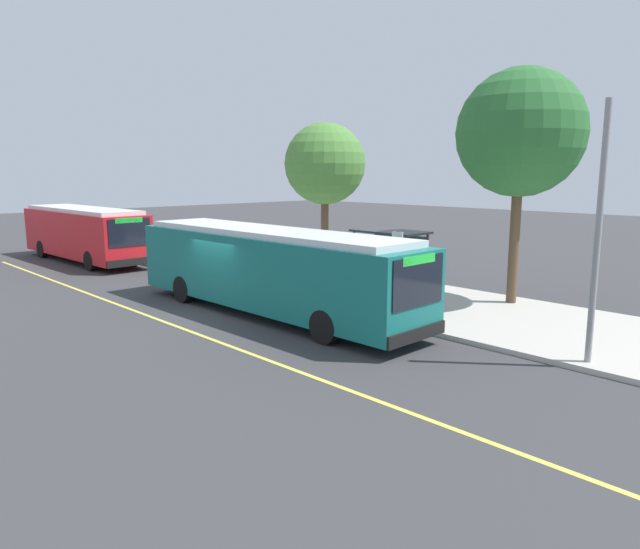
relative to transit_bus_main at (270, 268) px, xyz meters
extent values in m
plane|color=#38383A|center=(-1.48, -1.01, -1.62)|extent=(120.00, 120.00, 0.00)
cube|color=#B7B2A8|center=(-1.48, 4.99, -1.54)|extent=(44.00, 6.40, 0.15)
cube|color=#E0D64C|center=(-1.48, -3.21, -1.61)|extent=(36.00, 0.14, 0.01)
cube|color=#146B66|center=(-0.02, -0.01, -0.07)|extent=(12.47, 2.72, 2.40)
cube|color=silver|center=(-0.02, -0.01, 1.23)|extent=(11.47, 2.45, 0.20)
cube|color=black|center=(6.21, 0.08, 0.36)|extent=(0.07, 2.17, 1.34)
cube|color=black|center=(-0.03, 1.28, 0.22)|extent=(10.94, 0.19, 1.06)
cube|color=silver|center=(-0.03, 1.28, -1.05)|extent=(11.81, 0.19, 0.28)
cube|color=#26D83F|center=(6.22, 0.08, 0.95)|extent=(0.05, 1.40, 0.24)
cube|color=black|center=(6.23, 0.08, -1.09)|extent=(0.11, 2.50, 0.36)
cylinder|color=black|center=(3.82, 1.20, -1.12)|extent=(1.00, 0.29, 1.00)
cylinder|color=black|center=(3.85, -1.11, -1.12)|extent=(1.00, 0.29, 1.00)
cylinder|color=black|center=(-3.76, 1.10, -1.12)|extent=(1.00, 0.29, 1.00)
cylinder|color=black|center=(-3.73, -1.21, -1.12)|extent=(1.00, 0.29, 1.00)
cube|color=red|center=(-16.51, 0.19, -0.07)|extent=(10.63, 2.82, 2.40)
cube|color=silver|center=(-16.51, 0.19, 1.23)|extent=(9.78, 2.54, 0.20)
cube|color=black|center=(-11.21, 0.33, 0.36)|extent=(0.09, 2.17, 1.34)
cube|color=black|center=(-16.55, 1.48, 0.22)|extent=(9.30, 0.27, 1.06)
cube|color=white|center=(-16.55, 1.48, -1.05)|extent=(10.04, 0.28, 0.28)
cube|color=#26D83F|center=(-11.21, 0.33, 0.95)|extent=(0.07, 1.40, 0.24)
cube|color=black|center=(-11.20, 0.33, -1.09)|extent=(0.14, 2.50, 0.36)
cylinder|color=black|center=(-13.27, 1.43, -1.12)|extent=(1.01, 0.31, 1.00)
cylinder|color=black|center=(-13.21, -0.88, -1.12)|extent=(1.01, 0.31, 1.00)
cylinder|color=black|center=(-19.71, 1.27, -1.12)|extent=(1.01, 0.31, 1.00)
cylinder|color=black|center=(-19.65, -1.04, -1.12)|extent=(1.01, 0.31, 1.00)
cylinder|color=#333338|center=(2.34, 5.77, -0.27)|extent=(0.10, 0.10, 2.40)
cylinder|color=#333338|center=(2.34, 4.47, -0.27)|extent=(0.10, 0.10, 2.40)
cylinder|color=#333338|center=(-0.26, 5.77, -0.27)|extent=(0.10, 0.10, 2.40)
cylinder|color=#333338|center=(-0.26, 4.47, -0.27)|extent=(0.10, 0.10, 2.40)
cube|color=#333338|center=(1.04, 5.12, 0.97)|extent=(2.90, 1.60, 0.08)
cube|color=#4C606B|center=(1.04, 5.77, -0.27)|extent=(2.47, 0.04, 2.16)
cube|color=navy|center=(-0.26, 5.12, -0.32)|extent=(0.06, 1.11, 1.82)
cube|color=brown|center=(1.05, 5.05, -1.02)|extent=(1.60, 0.44, 0.06)
cube|color=brown|center=(1.05, 5.29, -0.74)|extent=(1.60, 0.05, 0.44)
cube|color=#333338|center=(0.33, 5.05, -1.24)|extent=(0.08, 0.40, 0.45)
cube|color=#333338|center=(1.77, 5.05, -1.24)|extent=(0.08, 0.40, 0.45)
cylinder|color=#333338|center=(3.45, 2.61, -0.07)|extent=(0.07, 0.07, 2.80)
cube|color=white|center=(3.45, 2.59, 1.03)|extent=(0.44, 0.03, 0.56)
cube|color=red|center=(3.45, 2.57, 1.03)|extent=(0.40, 0.01, 0.16)
cylinder|color=#282D47|center=(4.16, 3.78, -1.04)|extent=(0.14, 0.14, 0.85)
cylinder|color=#282D47|center=(4.16, 3.60, -1.04)|extent=(0.14, 0.14, 0.85)
cube|color=beige|center=(4.16, 3.69, -0.31)|extent=(0.24, 0.40, 0.62)
sphere|color=tan|center=(4.16, 3.69, 0.11)|extent=(0.22, 0.22, 0.22)
cylinder|color=brown|center=(5.15, 7.13, 0.72)|extent=(0.36, 0.36, 4.38)
sphere|color=#28662D|center=(5.15, 7.13, 4.58)|extent=(4.46, 4.46, 4.46)
cylinder|color=brown|center=(-4.24, 6.71, 0.37)|extent=(0.36, 0.36, 3.68)
sphere|color=#4C8438|center=(-4.24, 6.71, 3.62)|extent=(3.75, 3.75, 3.75)
cylinder|color=gray|center=(9.87, 2.28, 1.73)|extent=(0.16, 0.16, 6.40)
camera|label=1|loc=(15.37, -12.21, 3.21)|focal=32.56mm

